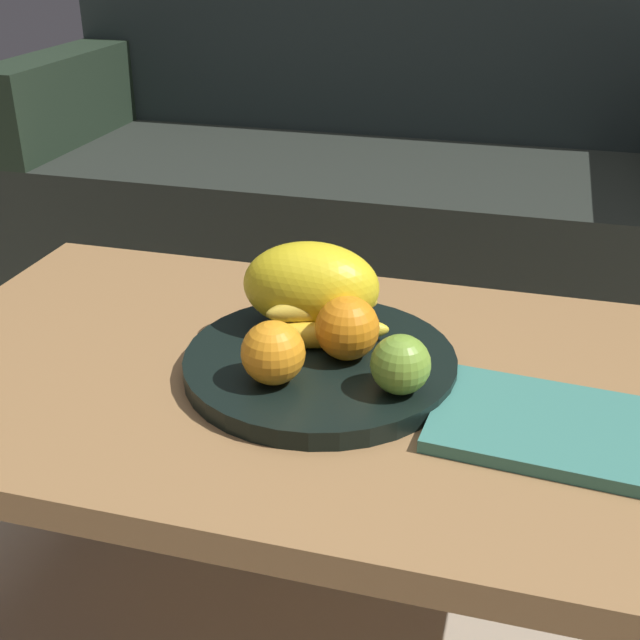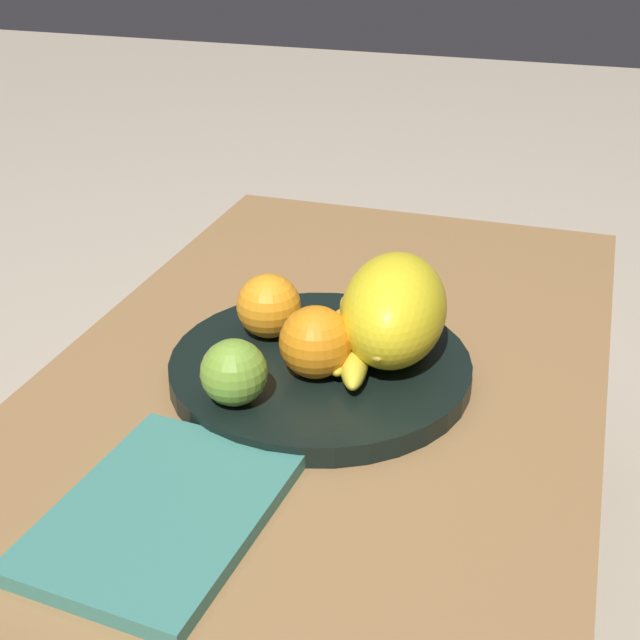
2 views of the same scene
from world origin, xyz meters
The scene contains 10 objects.
ground_plane centered at (0.00, 0.00, 0.00)m, with size 8.00×8.00×0.00m, color tan.
coffee_table centered at (0.00, 0.00, 0.37)m, with size 1.02×0.64×0.41m.
couch centered at (-0.15, 1.12, 0.30)m, with size 1.70×0.70×0.90m.
fruit_bowl centered at (0.05, 0.00, 0.43)m, with size 0.35×0.35×0.03m, color black.
melon_large_front centered at (0.02, 0.08, 0.50)m, with size 0.18×0.12×0.12m, color yellow.
orange_front centered at (0.08, 0.01, 0.48)m, with size 0.08×0.08×0.08m, color orange.
orange_left centered at (0.01, -0.08, 0.48)m, with size 0.08×0.08×0.08m, color orange.
apple_front centered at (0.16, -0.06, 0.47)m, with size 0.07×0.07×0.07m, color olive.
banana_bunch centered at (0.04, 0.04, 0.47)m, with size 0.18×0.12×0.06m.
magazine centered at (0.33, -0.06, 0.42)m, with size 0.25×0.18×0.02m, color #3B7C6F.
Camera 1 is at (0.29, -0.87, 0.94)m, focal length 45.89 mm.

